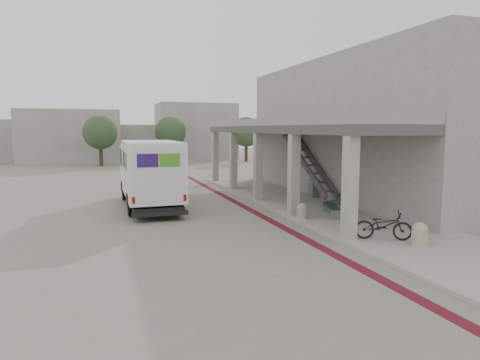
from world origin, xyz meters
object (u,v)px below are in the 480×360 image
object	(u,v)px
bench	(332,208)
utility_cabinet	(314,188)
fedex_truck	(149,172)
bicycle_black	(383,225)

from	to	relation	value
bench	utility_cabinet	xyz separation A→B (m)	(1.54, 4.39, 0.15)
fedex_truck	bicycle_black	world-z (taller)	fedex_truck
bench	utility_cabinet	distance (m)	4.65
fedex_truck	bicycle_black	size ratio (longest dim) A/B	4.11
utility_cabinet	fedex_truck	bearing A→B (deg)	177.78
bench	utility_cabinet	size ratio (longest dim) A/B	2.01
fedex_truck	bicycle_black	xyz separation A→B (m)	(6.13, -8.60, -1.03)
fedex_truck	bench	bearing A→B (deg)	-36.46
bench	bicycle_black	bearing A→B (deg)	-77.87
bicycle_black	fedex_truck	bearing A→B (deg)	64.95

